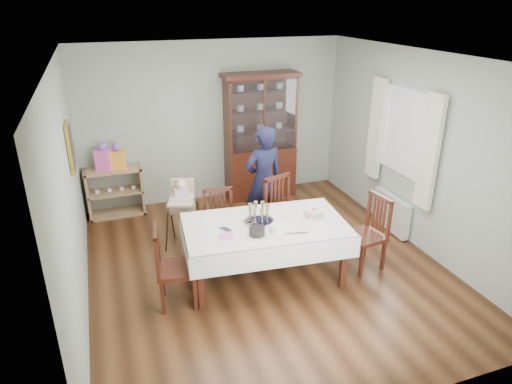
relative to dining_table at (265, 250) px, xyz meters
name	(u,v)px	position (x,y,z in m)	size (l,w,h in m)	color
floor	(265,265)	(0.09, 0.25, -0.38)	(5.00, 5.00, 0.00)	#593319
room_shell	(252,132)	(0.09, 0.78, 1.32)	(5.00, 5.00, 5.00)	#9EAA99
dining_table	(265,250)	(0.00, 0.00, 0.00)	(2.10, 1.33, 0.76)	#451A11
china_cabinet	(260,135)	(0.84, 2.51, 0.74)	(1.30, 0.48, 2.18)	#451A11
sideboard	(115,192)	(-1.66, 2.53, 0.02)	(0.90, 0.38, 0.80)	tan
picture_frame	(70,147)	(-2.13, 1.05, 1.27)	(0.04, 0.48, 0.58)	gold
window	(405,133)	(2.31, 0.55, 1.17)	(0.04, 1.02, 1.22)	white
curtain_left	(430,153)	(2.25, -0.07, 1.07)	(0.07, 0.30, 1.55)	silver
curtain_right	(376,129)	(2.25, 1.17, 1.07)	(0.07, 0.30, 1.55)	silver
radiator	(391,213)	(2.25, 0.55, -0.08)	(0.10, 0.80, 0.55)	white
chair_far_left	(221,238)	(-0.39, 0.68, -0.10)	(0.46, 0.46, 0.95)	#451A11
chair_far_right	(285,228)	(0.52, 0.60, -0.07)	(0.59, 0.59, 1.04)	#451A11
chair_end_left	(176,281)	(-1.15, -0.17, -0.09)	(0.51, 0.51, 0.99)	#451A11
chair_end_right	(365,247)	(1.33, -0.20, -0.09)	(0.50, 0.50, 0.99)	#451A11
woman	(264,181)	(0.42, 1.19, 0.44)	(0.60, 0.40, 1.65)	black
high_chair	(184,219)	(-0.80, 1.22, 0.00)	(0.56, 0.56, 0.99)	black
champagne_tray	(259,216)	(-0.05, 0.08, 0.45)	(0.37, 0.37, 0.23)	silver
birthday_cake	(314,214)	(0.64, -0.02, 0.42)	(0.26, 0.26, 0.18)	white
plate_stack_dark	(257,231)	(-0.19, -0.23, 0.42)	(0.19, 0.19, 0.09)	black
plate_stack_white	(279,228)	(0.08, -0.24, 0.42)	(0.20, 0.20, 0.09)	white
napkin_stack	(227,237)	(-0.54, -0.17, 0.38)	(0.14, 0.14, 0.02)	#FE5DC2
cutlery	(223,230)	(-0.53, 0.02, 0.38)	(0.10, 0.15, 0.01)	silver
cake_knife	(296,233)	(0.25, -0.36, 0.38)	(0.31, 0.03, 0.01)	silver
gift_bag_pink	(104,158)	(-1.76, 2.51, 0.62)	(0.29, 0.24, 0.46)	#FE5DC2
gift_bag_orange	(118,157)	(-1.55, 2.51, 0.60)	(0.24, 0.18, 0.43)	orange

